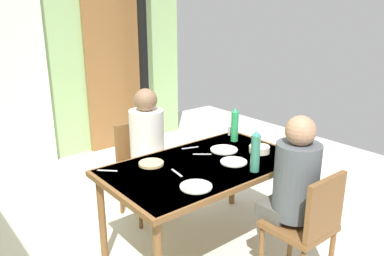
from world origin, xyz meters
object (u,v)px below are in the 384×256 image
Objects in this scene: dining_table at (204,172)px; serving_bowl_center at (259,149)px; chair_far_diner at (141,163)px; person_far_diner at (148,138)px; person_near_diner at (295,178)px; water_bottle_green_far at (235,126)px; chair_near_diner at (308,224)px; water_bottle_green_near at (255,152)px.

dining_table is 0.53m from serving_bowl_center.
chair_far_diner is 1.11m from serving_bowl_center.
person_far_diner is at bearing 127.82° from serving_bowl_center.
person_near_diner reaches higher than water_bottle_green_far.
water_bottle_green_far is (0.64, -0.43, 0.09)m from person_far_diner.
chair_far_diner is 5.12× the size of serving_bowl_center.
chair_far_diner is at bearing 101.89° from person_near_diner.
person_far_diner is at bearing 101.89° from chair_near_diner.
dining_table is 5.04× the size of water_bottle_green_far.
person_far_diner is (-0.00, -0.14, 0.28)m from chair_far_diner.
dining_table is 0.85m from chair_near_diner.
water_bottle_green_far reaches higher than chair_far_diner.
chair_far_diner is 2.86× the size of water_bottle_green_far.
person_far_diner is (-0.08, 0.66, 0.12)m from dining_table.
water_bottle_green_far is (0.64, -0.57, 0.38)m from chair_far_diner.
chair_near_diner is at bearing 100.90° from chair_far_diner.
dining_table is at bearing -157.41° from water_bottle_green_far.
chair_far_diner is 1.13× the size of person_near_diner.
person_near_diner reaches higher than water_bottle_green_near.
chair_near_diner is 1.13× the size of person_far_diner.
chair_far_diner reaches higher than serving_bowl_center.
person_far_diner is 0.78m from water_bottle_green_far.
water_bottle_green_far is at bearing 57.53° from water_bottle_green_near.
serving_bowl_center is at bearing -11.33° from dining_table.
dining_table is 4.92× the size of water_bottle_green_near.
person_far_diner is 2.47× the size of water_bottle_green_near.
chair_far_diner is 1.23m from water_bottle_green_near.
serving_bowl_center is at bearing 36.32° from water_bottle_green_near.
person_near_diner is at bearing 90.00° from chair_near_diner.
serving_bowl_center is at bearing 123.38° from chair_far_diner.
water_bottle_green_far is (0.33, 0.89, 0.09)m from person_near_diner.
water_bottle_green_near is at bearing 103.69° from chair_far_diner.
dining_table is 0.71m from person_near_diner.
water_bottle_green_near is at bearing -60.02° from dining_table.
person_near_diner is 1.36m from person_far_diner.
person_near_diner reaches higher than serving_bowl_center.
chair_near_diner is at bearing -107.72° from water_bottle_green_far.
chair_near_diner is at bearing -90.00° from person_near_diner.
chair_near_diner is 1.63m from chair_far_diner.
chair_near_diner is (0.22, -0.80, -0.17)m from dining_table.
person_far_diner is at bearing 90.00° from chair_far_diner.
dining_table is 0.68m from person_far_diner.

